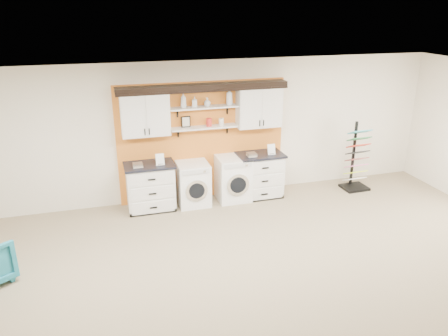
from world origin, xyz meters
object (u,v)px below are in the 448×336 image
object	(u,v)px
washer	(193,184)
sample_rack	(356,167)
dryer	(233,178)
base_cabinet_left	(150,187)
base_cabinet_right	(260,175)

from	to	relation	value
washer	sample_rack	size ratio (longest dim) A/B	0.59
washer	dryer	bearing A→B (deg)	-0.00
base_cabinet_left	base_cabinet_right	xyz separation A→B (m)	(2.26, 0.00, -0.00)
base_cabinet_left	base_cabinet_right	world-z (taller)	base_cabinet_left
base_cabinet_left	sample_rack	bearing A→B (deg)	-2.83
base_cabinet_right	washer	distance (m)	1.42
base_cabinet_left	dryer	size ratio (longest dim) A/B	1.05
washer	sample_rack	distance (m)	3.56
base_cabinet_right	washer	world-z (taller)	base_cabinet_right
base_cabinet_left	sample_rack	size ratio (longest dim) A/B	0.65
washer	dryer	size ratio (longest dim) A/B	0.95
base_cabinet_right	dryer	distance (m)	0.58
base_cabinet_right	sample_rack	distance (m)	2.15
washer	base_cabinet_right	bearing A→B (deg)	0.14
washer	dryer	distance (m)	0.84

